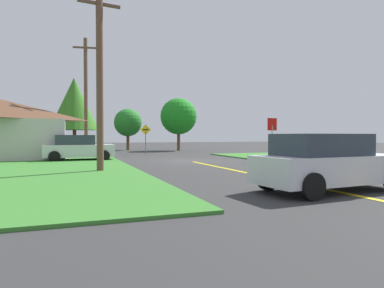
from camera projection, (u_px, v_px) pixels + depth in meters
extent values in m
plane|color=#313131|center=(188.00, 161.00, 21.36)|extent=(120.00, 120.00, 0.00)
cube|color=#387A2C|center=(363.00, 160.00, 21.07)|extent=(12.00, 20.00, 0.08)
cube|color=yellow|center=(253.00, 174.00, 13.85)|extent=(0.20, 14.00, 0.01)
cylinder|color=#9EA0A8|center=(272.00, 143.00, 21.04)|extent=(0.07, 0.07, 2.21)
cube|color=red|center=(272.00, 124.00, 21.01)|extent=(0.75, 0.19, 0.76)
cube|color=silver|center=(79.00, 151.00, 21.36)|extent=(4.19, 2.00, 0.76)
cube|color=#2D3842|center=(75.00, 140.00, 21.26)|extent=(2.31, 1.75, 0.60)
cylinder|color=black|center=(101.00, 154.00, 22.76)|extent=(0.68, 0.22, 0.68)
cylinder|color=black|center=(104.00, 156.00, 20.95)|extent=(0.68, 0.22, 0.68)
cylinder|color=black|center=(55.00, 155.00, 21.78)|extent=(0.68, 0.22, 0.68)
cylinder|color=black|center=(54.00, 157.00, 19.96)|extent=(0.68, 0.22, 0.68)
cube|color=silver|center=(330.00, 169.00, 9.61)|extent=(4.54, 2.11, 0.76)
cube|color=#2D3842|center=(321.00, 145.00, 9.44)|extent=(2.54, 1.74, 0.60)
cylinder|color=black|center=(344.00, 174.00, 11.02)|extent=(0.70, 0.27, 0.68)
cylinder|color=black|center=(268.00, 178.00, 9.77)|extent=(0.70, 0.27, 0.68)
cylinder|color=black|center=(312.00, 187.00, 8.21)|extent=(0.70, 0.27, 0.68)
cylinder|color=brown|center=(100.00, 81.00, 14.52)|extent=(0.30, 0.30, 7.80)
cube|color=brown|center=(99.00, 4.00, 14.44)|extent=(1.80, 0.38, 0.12)
cylinder|color=brown|center=(86.00, 98.00, 25.17)|extent=(0.27, 0.27, 8.78)
cube|color=brown|center=(85.00, 48.00, 25.08)|extent=(1.79, 0.44, 0.12)
cylinder|color=slate|center=(146.00, 142.00, 29.17)|extent=(0.08, 0.08, 2.09)
cube|color=yellow|center=(146.00, 130.00, 29.14)|extent=(0.90, 0.15, 0.91)
cube|color=black|center=(146.00, 130.00, 29.14)|extent=(0.45, 0.10, 0.10)
cylinder|color=brown|center=(128.00, 142.00, 37.38)|extent=(0.32, 0.32, 1.82)
sphere|color=#227624|center=(128.00, 123.00, 37.33)|extent=(3.03, 3.03, 3.03)
cylinder|color=brown|center=(75.00, 141.00, 30.89)|extent=(0.32, 0.32, 2.11)
cone|color=#33771F|center=(74.00, 104.00, 30.81)|extent=(4.30, 4.30, 4.73)
cylinder|color=brown|center=(179.00, 141.00, 36.26)|extent=(0.33, 0.33, 2.11)
sphere|color=#1B821D|center=(179.00, 116.00, 36.19)|extent=(3.87, 3.87, 3.87)
cube|color=beige|center=(1.00, 140.00, 22.42)|extent=(7.94, 5.93, 2.62)
pyramid|color=brown|center=(1.00, 110.00, 22.37)|extent=(7.94, 5.93, 1.35)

